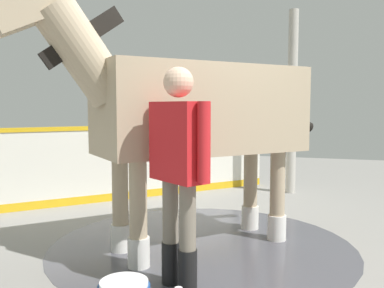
% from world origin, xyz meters
% --- Properties ---
extents(ground_plane, '(16.00, 16.00, 0.02)m').
position_xyz_m(ground_plane, '(0.00, 0.00, -0.01)').
color(ground_plane, gray).
extents(wet_patch, '(3.15, 3.15, 0.00)m').
position_xyz_m(wet_patch, '(-0.15, 0.07, 0.00)').
color(wet_patch, '#4C4C54').
rests_on(wet_patch, ground).
extents(barrier_wall, '(3.94, 3.72, 1.16)m').
position_xyz_m(barrier_wall, '(1.55, 1.88, 0.54)').
color(barrier_wall, silver).
rests_on(barrier_wall, ground).
extents(roof_post_far, '(0.16, 0.16, 3.02)m').
position_xyz_m(roof_post_far, '(2.89, -0.59, 1.51)').
color(roof_post_far, '#B7B2A8').
rests_on(roof_post_far, ground).
extents(horse, '(2.69, 2.55, 2.56)m').
position_xyz_m(horse, '(-0.24, 0.16, 1.40)').
color(horse, tan).
rests_on(horse, ground).
extents(handler, '(0.47, 0.59, 1.75)m').
position_xyz_m(handler, '(-1.20, -0.05, 1.02)').
color(handler, black).
rests_on(handler, ground).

